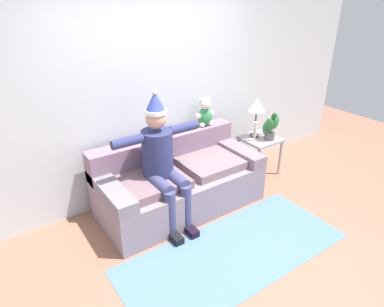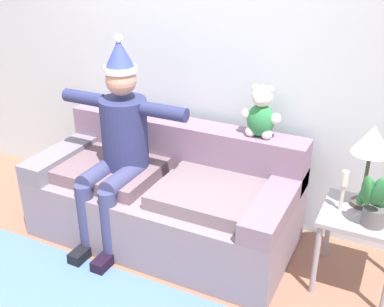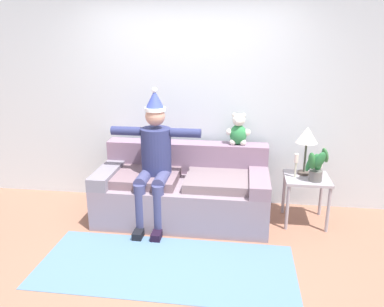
{
  "view_description": "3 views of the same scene",
  "coord_description": "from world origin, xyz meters",
  "px_view_note": "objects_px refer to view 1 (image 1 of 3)",
  "views": [
    {
      "loc": [
        -1.87,
        -2.01,
        2.43
      ],
      "look_at": [
        0.07,
        0.81,
        0.76
      ],
      "focal_mm": 31.46,
      "sensor_mm": 36.0,
      "label": 1
    },
    {
      "loc": [
        1.52,
        -1.66,
        2.14
      ],
      "look_at": [
        0.25,
        0.93,
        0.77
      ],
      "focal_mm": 43.3,
      "sensor_mm": 36.0,
      "label": 2
    },
    {
      "loc": [
        0.66,
        -3.09,
        2.08
      ],
      "look_at": [
        0.12,
        0.88,
        0.82
      ],
      "focal_mm": 35.54,
      "sensor_mm": 36.0,
      "label": 3
    }
  ],
  "objects_px": {
    "couch": "(178,181)",
    "candle_tall": "(255,129)",
    "side_table": "(260,144)",
    "candle_short": "(266,126)",
    "person_seated": "(162,159)",
    "table_lamp": "(257,107)",
    "potted_plant": "(271,127)",
    "teddy_bear": "(205,113)"
  },
  "relations": [
    {
      "from": "candle_tall",
      "to": "side_table",
      "type": "bearing_deg",
      "value": 8.23
    },
    {
      "from": "person_seated",
      "to": "candle_short",
      "type": "distance_m",
      "value": 1.86
    },
    {
      "from": "candle_short",
      "to": "person_seated",
      "type": "bearing_deg",
      "value": -172.71
    },
    {
      "from": "person_seated",
      "to": "potted_plant",
      "type": "height_order",
      "value": "person_seated"
    },
    {
      "from": "person_seated",
      "to": "side_table",
      "type": "bearing_deg",
      "value": 6.55
    },
    {
      "from": "teddy_bear",
      "to": "candle_tall",
      "type": "distance_m",
      "value": 0.76
    },
    {
      "from": "side_table",
      "to": "potted_plant",
      "type": "height_order",
      "value": "potted_plant"
    },
    {
      "from": "teddy_bear",
      "to": "candle_short",
      "type": "relative_size",
      "value": 1.82
    },
    {
      "from": "couch",
      "to": "table_lamp",
      "type": "distance_m",
      "value": 1.53
    },
    {
      "from": "table_lamp",
      "to": "teddy_bear",
      "type": "bearing_deg",
      "value": 167.59
    },
    {
      "from": "side_table",
      "to": "candle_short",
      "type": "bearing_deg",
      "value": 16.13
    },
    {
      "from": "potted_plant",
      "to": "candle_tall",
      "type": "height_order",
      "value": "potted_plant"
    },
    {
      "from": "couch",
      "to": "person_seated",
      "type": "height_order",
      "value": "person_seated"
    },
    {
      "from": "candle_tall",
      "to": "candle_short",
      "type": "xyz_separation_m",
      "value": [
        0.28,
        0.06,
        -0.04
      ]
    },
    {
      "from": "person_seated",
      "to": "potted_plant",
      "type": "bearing_deg",
      "value": 2.84
    },
    {
      "from": "person_seated",
      "to": "table_lamp",
      "type": "relative_size",
      "value": 2.78
    },
    {
      "from": "couch",
      "to": "table_lamp",
      "type": "relative_size",
      "value": 3.52
    },
    {
      "from": "candle_short",
      "to": "couch",
      "type": "bearing_deg",
      "value": -177.29
    },
    {
      "from": "table_lamp",
      "to": "candle_short",
      "type": "xyz_separation_m",
      "value": [
        0.16,
        -0.06,
        -0.3
      ]
    },
    {
      "from": "side_table",
      "to": "potted_plant",
      "type": "distance_m",
      "value": 0.3
    },
    {
      "from": "teddy_bear",
      "to": "side_table",
      "type": "relative_size",
      "value": 0.69
    },
    {
      "from": "person_seated",
      "to": "candle_tall",
      "type": "relative_size",
      "value": 5.59
    },
    {
      "from": "table_lamp",
      "to": "side_table",
      "type": "bearing_deg",
      "value": -74.53
    },
    {
      "from": "candle_tall",
      "to": "potted_plant",
      "type": "bearing_deg",
      "value": -23.4
    },
    {
      "from": "side_table",
      "to": "table_lamp",
      "type": "distance_m",
      "value": 0.54
    },
    {
      "from": "side_table",
      "to": "candle_tall",
      "type": "xyz_separation_m",
      "value": [
        -0.14,
        -0.02,
        0.27
      ]
    },
    {
      "from": "teddy_bear",
      "to": "table_lamp",
      "type": "height_order",
      "value": "teddy_bear"
    },
    {
      "from": "person_seated",
      "to": "potted_plant",
      "type": "xyz_separation_m",
      "value": [
        1.77,
        0.09,
        -0.05
      ]
    },
    {
      "from": "couch",
      "to": "side_table",
      "type": "height_order",
      "value": "couch"
    },
    {
      "from": "teddy_bear",
      "to": "potted_plant",
      "type": "height_order",
      "value": "teddy_bear"
    },
    {
      "from": "couch",
      "to": "candle_tall",
      "type": "distance_m",
      "value": 1.33
    },
    {
      "from": "person_seated",
      "to": "side_table",
      "type": "distance_m",
      "value": 1.74
    },
    {
      "from": "couch",
      "to": "teddy_bear",
      "type": "distance_m",
      "value": 0.96
    },
    {
      "from": "person_seated",
      "to": "candle_tall",
      "type": "bearing_deg",
      "value": 6.4
    },
    {
      "from": "teddy_bear",
      "to": "table_lamp",
      "type": "bearing_deg",
      "value": -12.41
    },
    {
      "from": "person_seated",
      "to": "candle_short",
      "type": "xyz_separation_m",
      "value": [
        1.84,
        0.24,
        -0.1
      ]
    },
    {
      "from": "couch",
      "to": "table_lamp",
      "type": "bearing_deg",
      "value": 5.36
    },
    {
      "from": "candle_short",
      "to": "table_lamp",
      "type": "bearing_deg",
      "value": 161.18
    },
    {
      "from": "candle_short",
      "to": "side_table",
      "type": "bearing_deg",
      "value": -163.87
    },
    {
      "from": "teddy_bear",
      "to": "table_lamp",
      "type": "xyz_separation_m",
      "value": [
        0.76,
        -0.17,
        -0.01
      ]
    },
    {
      "from": "couch",
      "to": "table_lamp",
      "type": "xyz_separation_m",
      "value": [
        1.38,
        0.13,
        0.66
      ]
    },
    {
      "from": "couch",
      "to": "side_table",
      "type": "relative_size",
      "value": 3.54
    }
  ]
}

